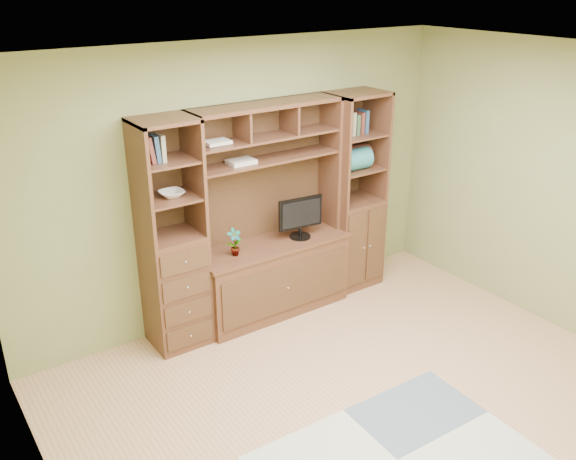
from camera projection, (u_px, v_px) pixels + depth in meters
room at (389, 259)px, 4.17m from camera, size 4.60×4.10×2.64m
center_hutch at (273, 214)px, 5.68m from camera, size 1.54×0.53×2.05m
left_tower at (172, 237)px, 5.19m from camera, size 0.50×0.45×2.05m
right_tower at (354, 192)px, 6.25m from camera, size 0.55×0.45×2.05m
monitor at (300, 210)px, 5.82m from camera, size 0.48×0.25×0.56m
orchid at (235, 242)px, 5.49m from camera, size 0.14×0.09×0.27m
magazines at (241, 162)px, 5.40m from camera, size 0.24×0.18×0.04m
bowl at (172, 194)px, 5.05m from camera, size 0.21×0.21×0.05m
blanket_teal at (353, 160)px, 6.03m from camera, size 0.37×0.22×0.22m
blanket_red at (353, 156)px, 6.19m from camera, size 0.36×0.20×0.20m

